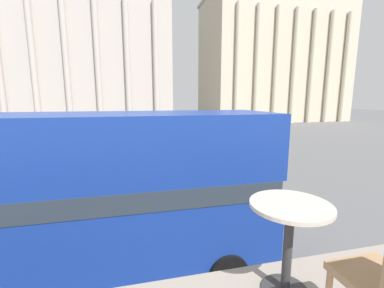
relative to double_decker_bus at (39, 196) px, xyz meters
The scene contains 10 objects.
double_decker_bus is the anchor object (origin of this frame).
cafe_dining_table 5.87m from the double_decker_bus, 55.29° to the right, with size 0.60×0.60×0.73m.
plaza_building_left 45.07m from the double_decker_bus, 96.24° to the left, with size 28.78×13.36×23.93m.
plaza_building_right 57.29m from the double_decker_bus, 54.87° to the left, with size 29.31×17.07×25.24m.
traffic_light_near 9.77m from the double_decker_bus, 38.79° to the left, with size 0.42×0.24×3.43m.
traffic_light_mid 16.92m from the double_decker_bus, 55.00° to the left, with size 0.42×0.24×3.56m.
car_maroon 19.92m from the double_decker_bus, 61.51° to the left, with size 4.20×1.93×1.35m.
pedestrian_white 10.39m from the double_decker_bus, 52.85° to the left, with size 0.32×0.32×1.71m.
pedestrian_grey 17.42m from the double_decker_bus, 89.13° to the left, with size 0.32×0.32×1.75m.
pedestrian_olive 21.84m from the double_decker_bus, 100.40° to the left, with size 0.32×0.32×1.83m.
Camera 1 is at (-0.66, -1.92, 4.53)m, focal length 24.00 mm.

